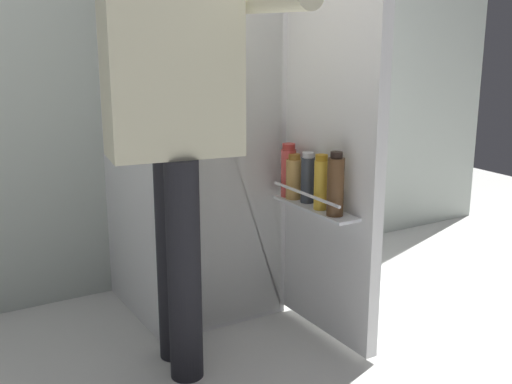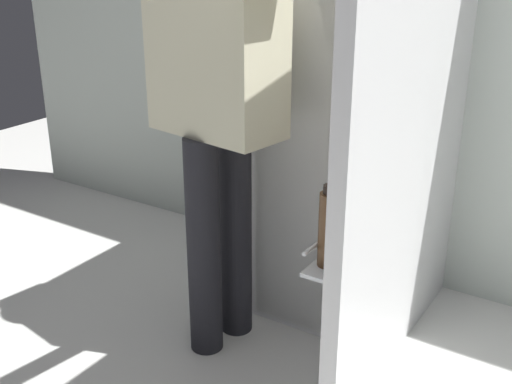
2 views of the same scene
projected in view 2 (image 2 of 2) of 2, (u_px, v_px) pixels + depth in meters
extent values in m
plane|color=silver|center=(283.00, 370.00, 2.25)|extent=(6.83, 6.83, 0.00)
cube|color=white|center=(363.00, 94.00, 2.36)|extent=(0.59, 0.62, 1.76)
cube|color=white|center=(325.00, 112.00, 2.12)|extent=(0.55, 0.01, 1.72)
cube|color=white|center=(333.00, 71.00, 2.11)|extent=(0.51, 0.09, 0.01)
cube|color=white|center=(383.00, 150.00, 1.74)|extent=(0.05, 0.57, 1.71)
cube|color=white|center=(351.00, 249.00, 1.89)|extent=(0.10, 0.44, 0.01)
cylinder|color=silver|center=(338.00, 227.00, 1.89)|extent=(0.01, 0.43, 0.01)
cylinder|color=#333842|center=(365.00, 212.00, 1.90)|extent=(0.05, 0.05, 0.18)
cylinder|color=silver|center=(367.00, 181.00, 1.87)|extent=(0.05, 0.05, 0.02)
cylinder|color=gold|center=(346.00, 223.00, 1.82)|extent=(0.05, 0.05, 0.19)
cylinder|color=#BC8419|center=(348.00, 188.00, 1.78)|extent=(0.05, 0.05, 0.02)
cylinder|color=brown|center=(330.00, 230.00, 1.75)|extent=(0.06, 0.06, 0.22)
cylinder|color=black|center=(331.00, 189.00, 1.70)|extent=(0.04, 0.04, 0.02)
cylinder|color=tan|center=(371.00, 206.00, 1.97)|extent=(0.07, 0.07, 0.16)
cylinder|color=#996623|center=(373.00, 178.00, 1.94)|extent=(0.05, 0.05, 0.02)
cylinder|color=#DB4C47|center=(376.00, 197.00, 2.00)|extent=(0.06, 0.06, 0.19)
cylinder|color=#B22D28|center=(379.00, 164.00, 1.96)|extent=(0.05, 0.05, 0.02)
cylinder|color=black|center=(236.00, 234.00, 2.35)|extent=(0.12, 0.12, 0.81)
cylinder|color=black|center=(204.00, 249.00, 2.23)|extent=(0.12, 0.12, 0.81)
cube|color=beige|center=(216.00, 46.00, 2.03)|extent=(0.48, 0.29, 0.58)
cylinder|color=beige|center=(262.00, 45.00, 2.20)|extent=(0.08, 0.08, 0.54)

